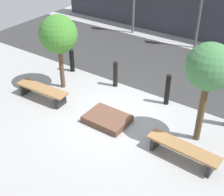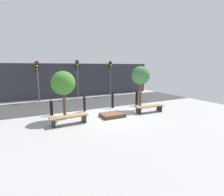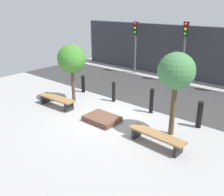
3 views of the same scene
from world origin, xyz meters
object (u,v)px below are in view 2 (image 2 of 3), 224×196
at_px(bench_left, 69,118).
at_px(bench_right, 149,108).
at_px(bollard_far_left, 51,108).
at_px(tree_behind_right_bench, 141,76).
at_px(traffic_light_mid_west, 77,72).
at_px(bollard_right, 137,98).
at_px(planter_bed, 112,115).
at_px(bollard_left, 84,104).
at_px(traffic_light_mid_east, 110,72).
at_px(tree_behind_left_bench, 63,83).
at_px(traffic_light_west, 37,74).
at_px(bollard_center, 113,100).

relative_size(bench_left, bench_right, 0.99).
bearing_deg(bench_left, bollard_far_left, 101.05).
bearing_deg(tree_behind_right_bench, traffic_light_mid_west, 112.73).
xyz_separation_m(bench_right, bollard_far_left, (-5.58, 2.12, 0.13)).
height_order(bollard_far_left, bollard_right, bollard_right).
xyz_separation_m(bench_left, bench_right, (5.05, 0.00, -0.01)).
distance_m(planter_bed, bollard_left, 2.21).
bearing_deg(traffic_light_mid_east, tree_behind_right_bench, -97.47).
height_order(tree_behind_left_bench, bollard_left, tree_behind_left_bench).
bearing_deg(bench_left, planter_bed, 1.59).
xyz_separation_m(tree_behind_left_bench, traffic_light_mid_west, (2.53, 6.03, 0.39)).
height_order(bench_right, traffic_light_mid_east, traffic_light_mid_east).
height_order(bench_right, traffic_light_mid_west, traffic_light_mid_west).
xyz_separation_m(traffic_light_west, traffic_light_mid_east, (6.63, 0.00, 0.05)).
distance_m(bench_left, traffic_light_mid_west, 7.75).
bearing_deg(traffic_light_west, bollard_left, -64.91).
relative_size(tree_behind_left_bench, traffic_light_mid_east, 0.79).
height_order(bench_left, traffic_light_west, traffic_light_west).
bearing_deg(bollard_left, bench_left, -125.36).
relative_size(tree_behind_right_bench, bollard_far_left, 3.26).
bearing_deg(tree_behind_right_bench, bollard_far_left, 168.64).
distance_m(bollard_left, traffic_light_west, 5.71).
bearing_deg(bollard_far_left, bollard_center, 0.00).
height_order(tree_behind_right_bench, traffic_light_west, traffic_light_west).
relative_size(bench_right, bollard_left, 2.07).
bearing_deg(tree_behind_left_bench, traffic_light_west, 97.47).
xyz_separation_m(tree_behind_left_bench, bollard_center, (3.54, 1.12, -1.44)).
distance_m(bench_right, tree_behind_right_bench, 2.16).
distance_m(tree_behind_right_bench, bollard_right, 2.13).
bearing_deg(traffic_light_mid_east, bench_right, -96.41).
relative_size(bollard_right, traffic_light_west, 0.31).
xyz_separation_m(tree_behind_right_bench, traffic_light_west, (-5.84, 6.03, 0.05)).
xyz_separation_m(tree_behind_right_bench, bollard_far_left, (-5.58, 1.12, -1.78)).
bearing_deg(bench_left, tree_behind_left_bench, 87.06).
relative_size(tree_behind_left_bench, bollard_right, 2.64).
height_order(bench_right, planter_bed, bench_right).
bearing_deg(planter_bed, bollard_right, 32.21).
bearing_deg(tree_behind_right_bench, bench_right, -90.00).
bearing_deg(bollard_right, bench_right, -103.99).
xyz_separation_m(bollard_right, traffic_light_west, (-6.37, 4.91, 1.77)).
xyz_separation_m(bench_left, bollard_right, (5.58, 2.12, 0.18)).
bearing_deg(bollard_center, planter_bed, -117.89).
relative_size(bench_left, bollard_center, 1.83).
bearing_deg(bollard_right, planter_bed, -147.79).
bearing_deg(planter_bed, bench_right, -4.53).
bearing_deg(planter_bed, bollard_center, 62.11).
height_order(tree_behind_right_bench, bollard_left, tree_behind_right_bench).
distance_m(bench_left, bench_right, 5.05).
xyz_separation_m(bench_right, bollard_left, (-3.54, 2.12, 0.16)).
relative_size(bench_left, traffic_light_mid_west, 0.57).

